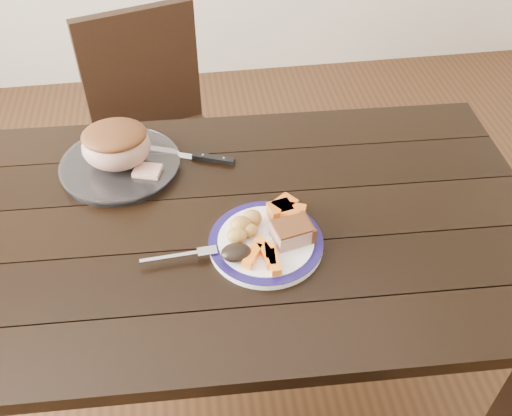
{
  "coord_description": "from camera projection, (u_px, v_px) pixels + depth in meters",
  "views": [
    {
      "loc": [
        -0.06,
        -1.01,
        1.75
      ],
      "look_at": [
        0.08,
        -0.02,
        0.8
      ],
      "focal_mm": 40.0,
      "sensor_mm": 36.0,
      "label": 1
    }
  ],
  "objects": [
    {
      "name": "roast_joint",
      "position": [
        116.0,
        146.0,
        1.51
      ],
      "size": [
        0.18,
        0.16,
        0.12
      ],
      "primitive_type": "ellipsoid",
      "color": "tan",
      "rests_on": "serving_platter"
    },
    {
      "name": "pumpkin_wedges",
      "position": [
        286.0,
        211.0,
        1.39
      ],
      "size": [
        0.1,
        0.09,
        0.04
      ],
      "color": "orange",
      "rests_on": "dinner_plate"
    },
    {
      "name": "dinner_plate",
      "position": [
        266.0,
        243.0,
        1.35
      ],
      "size": [
        0.27,
        0.27,
        0.02
      ],
      "primitive_type": "cylinder",
      "color": "white",
      "rests_on": "dining_table"
    },
    {
      "name": "ground",
      "position": [
        232.0,
        376.0,
        1.94
      ],
      "size": [
        4.0,
        4.0,
        0.0
      ],
      "primitive_type": "plane",
      "color": "#472B16",
      "rests_on": "ground"
    },
    {
      "name": "carving_knife",
      "position": [
        200.0,
        157.0,
        1.59
      ],
      "size": [
        0.31,
        0.14,
        0.01
      ],
      "rotation": [
        0.0,
        0.0,
        -0.37
      ],
      "color": "silver",
      "rests_on": "dining_table"
    },
    {
      "name": "dining_table",
      "position": [
        225.0,
        245.0,
        1.48
      ],
      "size": [
        1.64,
        0.97,
        0.75
      ],
      "rotation": [
        0.0,
        0.0,
        -0.04
      ],
      "color": "black",
      "rests_on": "ground"
    },
    {
      "name": "serving_platter",
      "position": [
        121.0,
        166.0,
        1.56
      ],
      "size": [
        0.32,
        0.32,
        0.02
      ],
      "primitive_type": "cylinder",
      "color": "white",
      "rests_on": "dining_table"
    },
    {
      "name": "carrot_batons",
      "position": [
        265.0,
        256.0,
        1.29
      ],
      "size": [
        0.09,
        0.11,
        0.02
      ],
      "color": "orange",
      "rests_on": "dinner_plate"
    },
    {
      "name": "dark_mushroom",
      "position": [
        236.0,
        253.0,
        1.29
      ],
      "size": [
        0.07,
        0.05,
        0.03
      ],
      "primitive_type": "ellipsoid",
      "color": "black",
      "rests_on": "dinner_plate"
    },
    {
      "name": "plate_rim",
      "position": [
        266.0,
        241.0,
        1.35
      ],
      "size": [
        0.27,
        0.27,
        0.02
      ],
      "primitive_type": "torus",
      "color": "#160E47",
      "rests_on": "dinner_plate"
    },
    {
      "name": "chair_far",
      "position": [
        157.0,
        129.0,
        2.08
      ],
      "size": [
        0.53,
        0.54,
        0.93
      ],
      "rotation": [
        0.0,
        0.0,
        3.44
      ],
      "color": "black",
      "rests_on": "ground"
    },
    {
      "name": "roasted_potatoes",
      "position": [
        243.0,
        228.0,
        1.34
      ],
      "size": [
        0.09,
        0.09,
        0.04
      ],
      "color": "gold",
      "rests_on": "dinner_plate"
    },
    {
      "name": "fork",
      "position": [
        185.0,
        255.0,
        1.31
      ],
      "size": [
        0.18,
        0.03,
        0.0
      ],
      "rotation": [
        0.0,
        0.0,
        0.06
      ],
      "color": "silver",
      "rests_on": "dinner_plate"
    },
    {
      "name": "pork_slice",
      "position": [
        292.0,
        233.0,
        1.33
      ],
      "size": [
        0.1,
        0.09,
        0.04
      ],
      "primitive_type": "cube",
      "rotation": [
        0.0,
        0.0,
        0.22
      ],
      "color": "tan",
      "rests_on": "dinner_plate"
    },
    {
      "name": "cut_slice",
      "position": [
        148.0,
        171.0,
        1.52
      ],
      "size": [
        0.08,
        0.07,
        0.02
      ],
      "primitive_type": "cube",
      "rotation": [
        0.0,
        0.0,
        -0.3
      ],
      "color": "tan",
      "rests_on": "serving_platter"
    }
  ]
}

